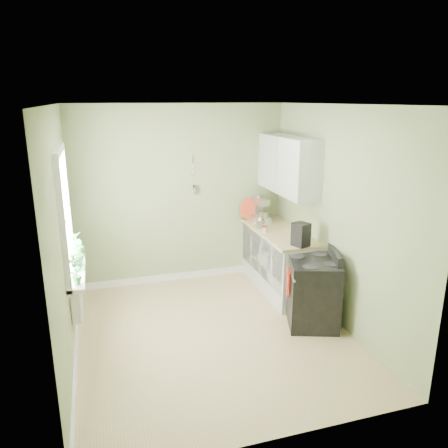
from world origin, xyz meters
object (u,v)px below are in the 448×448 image
object	(u,v)px
stand_mixer	(261,210)
coffee_maker	(301,235)
kettle	(260,223)
stove	(313,292)

from	to	relation	value
stand_mixer	coffee_maker	xyz separation A→B (m)	(0.05, -1.27, -0.03)
kettle	coffee_maker	distance (m)	0.91
stand_mixer	coffee_maker	bearing A→B (deg)	-87.84
stand_mixer	stove	bearing A→B (deg)	-88.08
stove	coffee_maker	size ratio (longest dim) A/B	3.12
kettle	stove	bearing A→B (deg)	-79.89
stand_mixer	coffee_maker	size ratio (longest dim) A/B	1.32
kettle	coffee_maker	bearing A→B (deg)	-76.03
stand_mixer	kettle	bearing A→B (deg)	-113.90
kettle	stand_mixer	bearing A→B (deg)	66.10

